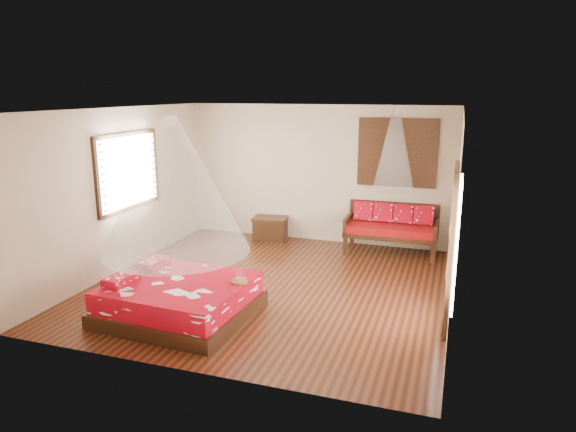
# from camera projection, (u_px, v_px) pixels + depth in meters

# --- Properties ---
(room) EXTENTS (5.54, 5.54, 2.84)m
(room) POSITION_uv_depth(u_px,v_px,m) (271.00, 201.00, 7.98)
(room) COLOR black
(room) RESTS_ON ground
(bed) EXTENTS (2.01, 1.84, 0.63)m
(bed) POSITION_uv_depth(u_px,v_px,m) (179.00, 299.00, 7.15)
(bed) COLOR black
(bed) RESTS_ON floor
(daybed) EXTENTS (1.74, 0.77, 0.94)m
(daybed) POSITION_uv_depth(u_px,v_px,m) (392.00, 226.00, 9.89)
(daybed) COLOR black
(daybed) RESTS_ON floor
(storage_chest) EXTENTS (0.75, 0.59, 0.48)m
(storage_chest) POSITION_uv_depth(u_px,v_px,m) (270.00, 228.00, 10.80)
(storage_chest) COLOR black
(storage_chest) RESTS_ON floor
(shutter_panel) EXTENTS (1.52, 0.06, 1.32)m
(shutter_panel) POSITION_uv_depth(u_px,v_px,m) (397.00, 153.00, 9.87)
(shutter_panel) COLOR black
(shutter_panel) RESTS_ON wall_back
(window_left) EXTENTS (0.10, 1.74, 1.34)m
(window_left) POSITION_uv_depth(u_px,v_px,m) (129.00, 171.00, 8.92)
(window_left) COLOR black
(window_left) RESTS_ON wall_left
(glazed_door) EXTENTS (0.08, 1.02, 2.16)m
(glazed_door) POSITION_uv_depth(u_px,v_px,m) (451.00, 249.00, 6.67)
(glazed_door) COLOR black
(glazed_door) RESTS_ON floor
(wine_tray) EXTENTS (0.23, 0.23, 0.19)m
(wine_tray) POSITION_uv_depth(u_px,v_px,m) (239.00, 279.00, 7.04)
(wine_tray) COLOR brown
(wine_tray) RESTS_ON bed
(mosquito_net_main) EXTENTS (1.98, 1.98, 1.80)m
(mosquito_net_main) POSITION_uv_depth(u_px,v_px,m) (174.00, 186.00, 6.76)
(mosquito_net_main) COLOR white
(mosquito_net_main) RESTS_ON ceiling
(mosquito_net_daybed) EXTENTS (0.77, 0.77, 1.50)m
(mosquito_net_daybed) POSITION_uv_depth(u_px,v_px,m) (395.00, 150.00, 9.42)
(mosquito_net_daybed) COLOR white
(mosquito_net_daybed) RESTS_ON ceiling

